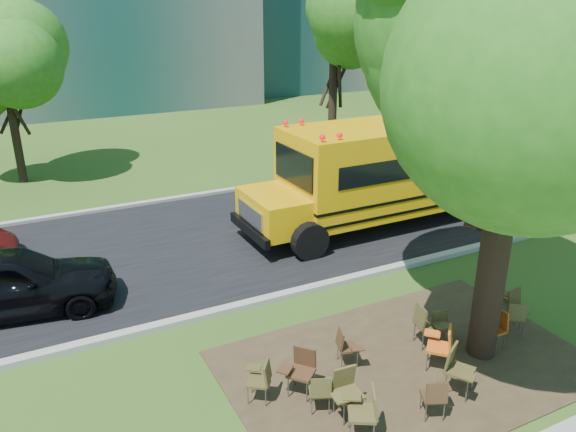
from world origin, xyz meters
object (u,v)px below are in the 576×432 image
chair_2 (365,408)px  chair_3 (346,389)px  school_bus (447,158)px  chair_8 (261,377)px  chair_5 (457,367)px  chair_9 (301,367)px  main_tree (527,32)px  chair_14 (437,321)px  chair_6 (493,324)px  chair_10 (346,345)px  chair_1 (321,390)px  chair_11 (442,343)px  chair_4 (436,395)px  chair_13 (508,302)px  black_car (9,282)px  chair_7 (517,315)px  chair_12 (426,322)px

chair_2 → chair_3: (-0.01, 0.57, -0.02)m
school_bus → chair_8: (-9.58, -6.15, -1.35)m
chair_5 → chair_2: bearing=-26.6°
school_bus → chair_9: (-8.87, -6.29, -1.29)m
main_tree → chair_14: 5.81m
chair_6 → chair_10: size_ratio=1.16×
chair_5 → chair_9: 2.81m
chair_8 → chair_1: bearing=-97.6°
chair_6 → chair_11: 1.40m
chair_5 → chair_11: chair_5 is taller
chair_3 → chair_4: chair_3 is taller
chair_1 → chair_9: size_ratio=0.84×
chair_13 → black_car: size_ratio=0.21×
chair_7 → black_car: size_ratio=0.17×
chair_9 → chair_12: chair_12 is taller
chair_10 → chair_8: bearing=-67.5°
main_tree → chair_6: main_tree is taller
school_bus → chair_8: bearing=-147.8°
school_bus → black_car: bearing=-177.0°
chair_5 → chair_6: bearing=173.9°
chair_3 → chair_9: (-0.40, 0.88, -0.00)m
main_tree → chair_6: (0.32, 0.05, -5.66)m
chair_2 → chair_11: (2.35, 0.86, -0.00)m
chair_4 → chair_13: chair_13 is taller
chair_1 → main_tree: bearing=24.4°
chair_13 → main_tree: bearing=-167.5°
chair_3 → chair_10: bearing=-119.0°
black_car → chair_8: bearing=-135.5°
chair_10 → chair_13: 3.95m
chair_10 → chair_6: bearing=91.0°
chair_11 → chair_14: size_ratio=1.19×
chair_2 → school_bus: bearing=-18.1°
chair_6 → chair_10: bearing=74.8°
chair_1 → chair_3: chair_3 is taller
chair_9 → black_car: size_ratio=0.20×
chair_4 → chair_5: chair_5 is taller
main_tree → chair_1: size_ratio=12.83×
chair_3 → chair_5: bearing=172.3°
chair_5 → chair_9: chair_5 is taller
chair_2 → chair_7: size_ratio=1.22×
chair_2 → chair_9: chair_2 is taller
chair_14 → chair_6: bearing=-37.0°
chair_2 → chair_1: bearing=50.9°
chair_10 → black_car: size_ratio=0.17×
chair_2 → chair_4: bearing=-68.2°
main_tree → chair_7: (1.17, 0.20, -5.75)m
chair_7 → chair_10: 3.91m
chair_1 → chair_3: bearing=-15.7°
chair_1 → chair_3: (0.32, -0.27, 0.09)m
school_bus → chair_6: school_bus is taller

